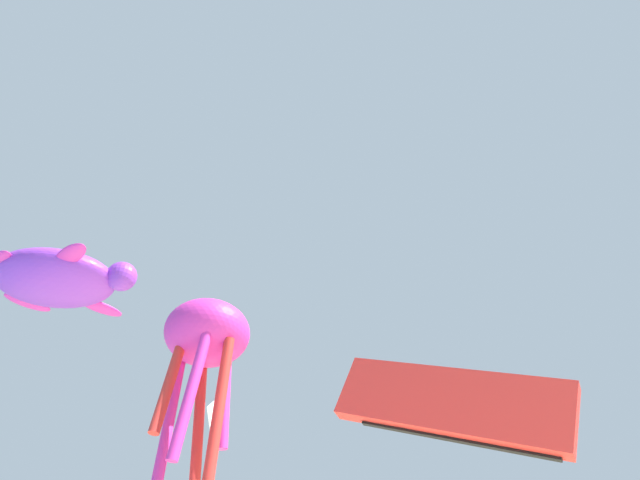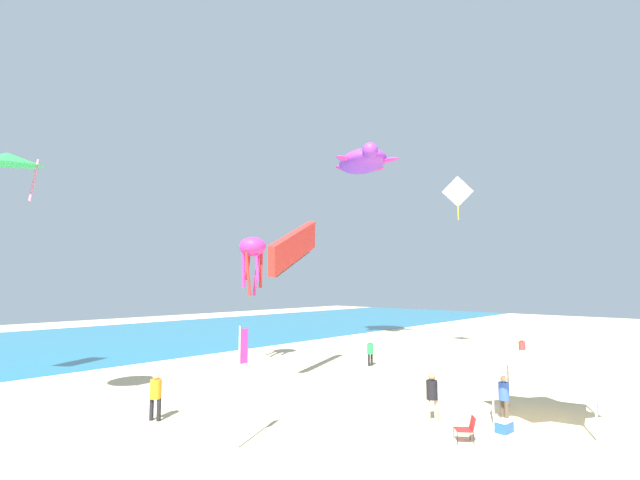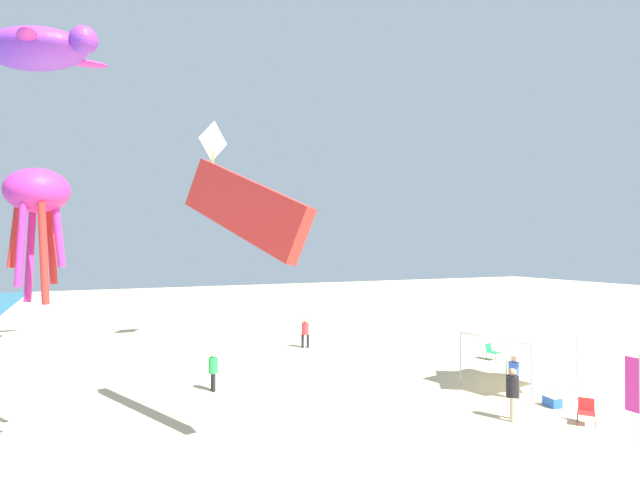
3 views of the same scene
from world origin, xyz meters
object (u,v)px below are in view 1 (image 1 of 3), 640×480
Objects in this scene: kite_turtle_purple at (58,279)px; kite_diamond_white at (216,419)px; kite_octopus_magenta at (206,342)px; kite_parafoil_red at (448,403)px.

kite_diamond_white is at bearing 40.27° from kite_turtle_purple.
kite_parafoil_red is at bearing -8.64° from kite_octopus_magenta.
kite_diamond_white reaches higher than kite_octopus_magenta.
kite_turtle_purple is at bearing 102.78° from kite_octopus_magenta.
kite_turtle_purple is (15.08, 6.54, 8.95)m from kite_parafoil_red.
kite_diamond_white is (14.90, -2.43, 4.84)m from kite_parafoil_red.
kite_diamond_white is at bearing 67.37° from kite_octopus_magenta.
kite_octopus_magenta is at bearing 29.70° from kite_diamond_white.
kite_diamond_white is at bearing 150.55° from kite_parafoil_red.
kite_parafoil_red is 1.62× the size of kite_diamond_white.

